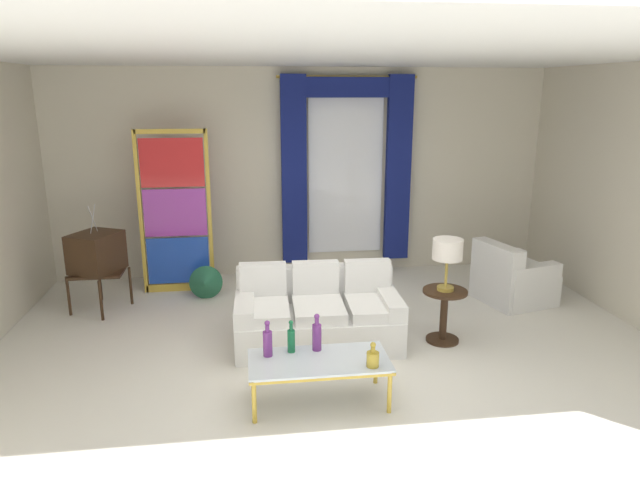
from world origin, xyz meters
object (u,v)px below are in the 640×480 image
object	(u,v)px
stained_glass_divider	(175,216)
table_lamp_brass	(448,252)
coffee_table	(319,363)
armchair_white	(511,280)
peacock_figurine	(205,284)
bottle_crystal_tall	(317,335)
bottle_blue_decanter	(268,342)
vintage_tv	(96,254)
couch_white_long	(317,315)
round_side_table	(444,311)
bottle_ruby_flask	(373,358)
bottle_amber_squat	(291,339)

from	to	relation	value
stained_glass_divider	table_lamp_brass	distance (m)	3.66
coffee_table	stained_glass_divider	world-z (taller)	stained_glass_divider
table_lamp_brass	stained_glass_divider	bearing A→B (deg)	146.08
armchair_white	coffee_table	bearing A→B (deg)	-143.15
peacock_figurine	bottle_crystal_tall	bearing A→B (deg)	-65.29
bottle_blue_decanter	vintage_tv	world-z (taller)	vintage_tv
couch_white_long	bottle_blue_decanter	size ratio (longest dim) A/B	5.34
bottle_crystal_tall	table_lamp_brass	world-z (taller)	table_lamp_brass
coffee_table	round_side_table	xyz separation A→B (m)	(1.52, 1.06, -0.02)
armchair_white	bottle_ruby_flask	bearing A→B (deg)	-135.98
stained_glass_divider	table_lamp_brass	xyz separation A→B (m)	(3.04, -2.04, -0.03)
bottle_amber_squat	bottle_ruby_flask	xyz separation A→B (m)	(0.66, -0.37, -0.04)
peacock_figurine	bottle_amber_squat	bearing A→B (deg)	-69.88
coffee_table	armchair_white	bearing A→B (deg)	36.85
bottle_amber_squat	table_lamp_brass	distance (m)	2.01
stained_glass_divider	bottle_crystal_tall	bearing A→B (deg)	-62.33
couch_white_long	coffee_table	size ratio (longest dim) A/B	1.45
bottle_amber_squat	stained_glass_divider	xyz separation A→B (m)	(-1.30, 2.92, 0.53)
armchair_white	round_side_table	bearing A→B (deg)	-140.95
vintage_tv	stained_glass_divider	size ratio (longest dim) A/B	0.61
couch_white_long	coffee_table	bearing A→B (deg)	-96.69
bottle_amber_squat	armchair_white	xyz separation A→B (m)	(3.03, 1.92, -0.24)
bottle_amber_squat	stained_glass_divider	bearing A→B (deg)	113.92
coffee_table	table_lamp_brass	distance (m)	1.96
bottle_ruby_flask	vintage_tv	size ratio (longest dim) A/B	0.17
vintage_tv	coffee_table	bearing A→B (deg)	-46.06
peacock_figurine	round_side_table	distance (m)	3.13
couch_white_long	vintage_tv	size ratio (longest dim) A/B	1.33
bottle_blue_decanter	bottle_ruby_flask	distance (m)	0.93
stained_glass_divider	table_lamp_brass	world-z (taller)	stained_glass_divider
couch_white_long	stained_glass_divider	distance (m)	2.60
couch_white_long	bottle_amber_squat	distance (m)	1.15
bottle_blue_decanter	round_side_table	xyz separation A→B (m)	(1.95, 0.93, -0.19)
bottle_crystal_tall	bottle_ruby_flask	bearing A→B (deg)	-41.15
stained_glass_divider	armchair_white	bearing A→B (deg)	-13.03
vintage_tv	round_side_table	xyz separation A→B (m)	(3.95, -1.46, -0.37)
peacock_figurine	round_side_table	xyz separation A→B (m)	(2.66, -1.64, 0.14)
bottle_amber_squat	round_side_table	distance (m)	1.96
peacock_figurine	round_side_table	bearing A→B (deg)	-31.58
vintage_tv	armchair_white	xyz separation A→B (m)	(5.23, -0.42, -0.44)
coffee_table	armchair_white	distance (m)	3.50
bottle_blue_decanter	bottle_crystal_tall	world-z (taller)	bottle_crystal_tall
bottle_blue_decanter	vintage_tv	size ratio (longest dim) A/B	0.25
bottle_ruby_flask	peacock_figurine	distance (m)	3.30
couch_white_long	armchair_white	size ratio (longest dim) A/B	1.80
peacock_figurine	table_lamp_brass	bearing A→B (deg)	-31.58
vintage_tv	peacock_figurine	size ratio (longest dim) A/B	2.24
table_lamp_brass	armchair_white	bearing A→B (deg)	39.05
bottle_crystal_tall	stained_glass_divider	world-z (taller)	stained_glass_divider
bottle_crystal_tall	vintage_tv	size ratio (longest dim) A/B	0.26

